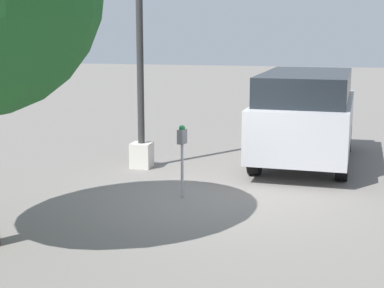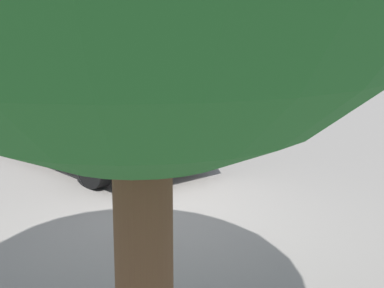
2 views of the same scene
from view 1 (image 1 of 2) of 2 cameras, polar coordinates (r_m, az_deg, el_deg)
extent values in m
plane|color=slate|center=(10.72, 2.02, -5.23)|extent=(80.00, 80.00, 0.00)
cylinder|color=#9E9EA3|center=(10.61, -0.96, -2.61)|extent=(0.05, 0.05, 1.00)
cube|color=slate|center=(10.48, -0.97, 0.73)|extent=(0.22, 0.15, 0.26)
sphere|color=#14662D|center=(10.45, -0.97, 1.55)|extent=(0.11, 0.11, 0.11)
cube|color=beige|center=(13.04, -4.90, -1.09)|extent=(0.44, 0.44, 0.55)
cube|color=#B2B2B7|center=(13.64, 10.95, 2.02)|extent=(4.87, 2.21, 1.09)
cube|color=black|center=(13.41, 11.03, 5.54)|extent=(3.91, 2.01, 0.61)
cube|color=orange|center=(16.07, 9.35, 1.98)|extent=(0.08, 0.12, 0.20)
cylinder|color=black|center=(15.28, 8.08, 0.99)|extent=(0.75, 0.27, 0.74)
cylinder|color=black|center=(15.14, 14.73, 0.64)|extent=(0.75, 0.27, 0.74)
cylinder|color=black|center=(12.40, 6.14, -1.30)|extent=(0.75, 0.27, 0.74)
cylinder|color=black|center=(12.23, 14.35, -1.75)|extent=(0.75, 0.27, 0.74)
camera|label=2|loc=(8.04, -40.68, 5.60)|focal=55.00mm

